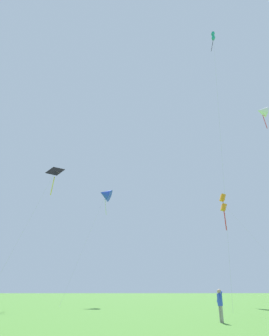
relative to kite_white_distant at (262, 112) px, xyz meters
The scene contains 6 objects.
kite_white_distant is the anchor object (origin of this frame).
kite_blue_delta 21.70m from the kite_white_distant, 146.09° to the left, with size 4.59×8.32×14.55m.
kite_black_large 24.63m from the kite_white_distant, 164.53° to the left, with size 4.79×6.82×15.61m.
kite_teal_box 10.51m from the kite_white_distant, behind, with size 2.65×4.30×30.40m.
kite_orange_box 11.92m from the kite_white_distant, 106.31° to the left, with size 3.35×11.73×12.74m.
person_in_red_shirt 23.91m from the kite_white_distant, 130.52° to the right, with size 0.23×0.50×1.58m.
Camera 1 is at (-0.15, -2.86, 1.51)m, focal length 33.56 mm.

